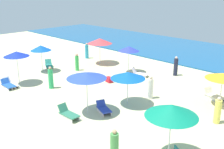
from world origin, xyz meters
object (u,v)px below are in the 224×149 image
Objects in this scene: lounge_chair_0_0 at (214,96)px; beachgoer_5 at (77,62)px; lounge_chair_1_0 at (139,73)px; umbrella_2 at (16,54)px; lounge_chair_7_1 at (68,114)px; lounge_chair_7_0 at (104,109)px; umbrella_0 at (223,76)px; lounge_chair_2_1 at (8,85)px; lounge_chair_6_0 at (49,65)px; beachgoer_2 at (51,78)px; umbrella_3 at (100,41)px; cooler_box_0 at (109,80)px; umbrella_6 at (41,48)px; umbrella_7 at (87,75)px; beachgoer_4 at (176,67)px; umbrella_4 at (172,110)px; lounge_chair_2_0 at (10,84)px; beachgoer_0 at (151,88)px; beachgoer_3 at (114,146)px; umbrella_1 at (129,49)px; beachgoer_6 at (87,51)px; umbrella_5 at (128,75)px; beachgoer_1 at (218,111)px.

lounge_chair_0_0 is 0.98× the size of beachgoer_5.
umbrella_2 reaches higher than lounge_chair_1_0.
umbrella_2 reaches higher than lounge_chair_7_1.
lounge_chair_1_0 is 7.74m from lounge_chair_7_0.
umbrella_0 is 15.48m from lounge_chair_2_1.
beachgoer_2 is at bearing -94.49° from lounge_chair_6_0.
umbrella_3 reaches higher than lounge_chair_2_1.
umbrella_2 is at bearing -120.51° from cooler_box_0.
umbrella_6 is 4.84m from beachgoer_2.
beachgoer_5 is at bearing -31.84° from lounge_chair_6_0.
lounge_chair_1_0 is at bearing 173.19° from umbrella_0.
beachgoer_2 is at bearing 171.51° from umbrella_7.
beachgoer_4 is at bearing 73.54° from cooler_box_0.
lounge_chair_1_0 is 3.24m from beachgoer_4.
lounge_chair_0_0 is 9.09m from umbrella_7.
lounge_chair_2_1 is at bearing -175.60° from umbrella_4.
umbrella_7 reaches higher than beachgoer_4.
umbrella_6 reaches higher than lounge_chair_2_0.
lounge_chair_6_0 is (-7.60, -4.23, 0.04)m from lounge_chair_1_0.
umbrella_7 reaches higher than lounge_chair_1_0.
umbrella_4 reaches higher than lounge_chair_2_0.
beachgoer_3 is at bearing -66.35° from beachgoer_0.
lounge_chair_0_0 is 0.59× the size of umbrella_2.
beachgoer_2 is (-10.49, -6.12, -1.22)m from umbrella_0.
umbrella_1 is 1.49× the size of beachgoer_0.
umbrella_4 is 1.03× the size of umbrella_7.
lounge_chair_7_0 is at bearing 75.73° from beachgoer_6.
beachgoer_4 is 1.07× the size of beachgoer_5.
umbrella_1 reaches higher than beachgoer_2.
beachgoer_5 is at bearing 84.57° from beachgoer_4.
beachgoer_4 is (-5.53, 3.34, -1.22)m from umbrella_0.
umbrella_3 is at bearing 133.64° from umbrella_7.
lounge_chair_7_0 is at bearing -95.35° from umbrella_5.
umbrella_4 reaches higher than beachgoer_5.
umbrella_7 is at bearing 71.60° from beachgoer_6.
umbrella_4 reaches higher than umbrella_0.
umbrella_7 is 5.07m from beachgoer_0.
umbrella_6 is (-1.83, 3.95, 1.96)m from lounge_chair_2_0.
lounge_chair_1_0 is 10.72m from lounge_chair_2_1.
umbrella_7 reaches higher than umbrella_1.
beachgoer_3 is at bearing -100.03° from lounge_chair_2_0.
beachgoer_4 is at bearing 33.21° from umbrella_1.
umbrella_0 is 9.26m from beachgoer_3.
beachgoer_5 is (-2.30, 4.30, -0.04)m from beachgoer_2.
lounge_chair_6_0 is 1.00× the size of beachgoer_0.
beachgoer_4 is (-6.52, 10.71, -1.62)m from umbrella_4.
lounge_chair_1_0 is at bearing 36.04° from umbrella_6.
umbrella_5 is (-5.35, 3.16, -0.39)m from umbrella_4.
lounge_chair_2_0 is 0.95× the size of beachgoer_1.
umbrella_2 is 7.93m from umbrella_7.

